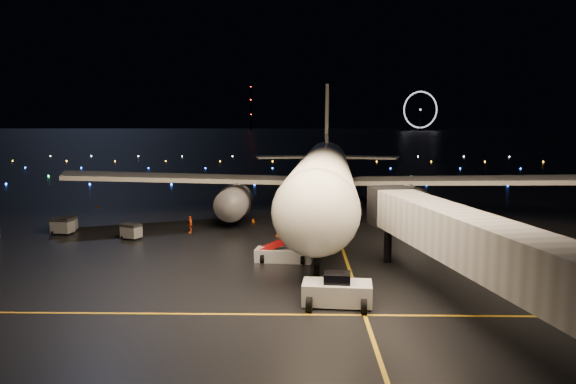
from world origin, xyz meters
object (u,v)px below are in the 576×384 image
baggage_cart_1 (67,224)px  baggage_cart_2 (62,226)px  pushback_tug (337,289)px  belt_loader (284,242)px  airliner (324,145)px  baggage_cart_0 (131,232)px  crew_c (190,224)px

baggage_cart_1 → baggage_cart_2: (0.22, -1.83, 0.07)m
pushback_tug → belt_loader: belt_loader is taller
airliner → baggage_cart_1: airliner is taller
baggage_cart_0 → pushback_tug: bearing=-21.0°
pushback_tug → belt_loader: bearing=113.6°
baggage_cart_1 → pushback_tug: bearing=-47.7°
airliner → baggage_cart_2: (-28.49, -11.38, -8.22)m
belt_loader → baggage_cart_2: size_ratio=3.46×
belt_loader → baggage_cart_1: size_ratio=3.78×
belt_loader → baggage_cart_0: size_ratio=3.84×
belt_loader → baggage_cart_2: (-24.10, 11.19, -0.86)m
airliner → crew_c: airliner is taller
airliner → crew_c: size_ratio=34.06×
baggage_cart_0 → baggage_cart_2: size_ratio=0.90×
crew_c → baggage_cart_0: size_ratio=1.01×
airliner → baggage_cart_1: (-28.71, -9.55, -8.29)m
airliner → belt_loader: bearing=-97.5°
pushback_tug → baggage_cart_1: size_ratio=2.39×
belt_loader → baggage_cart_1: bearing=158.1°
baggage_cart_1 → baggage_cart_2: 1.84m
airliner → pushback_tug: 35.08m
airliner → baggage_cart_2: bearing=-154.7°
baggage_cart_0 → baggage_cart_2: (-8.12, 2.33, 0.09)m
baggage_cart_1 → airliner: bearing=11.9°
crew_c → baggage_cart_1: (-13.79, 0.74, -0.14)m
airliner → baggage_cart_1: size_ratio=33.85×
belt_loader → crew_c: (-10.53, 12.28, -0.80)m
baggage_cart_0 → baggage_cart_1: baggage_cart_1 is taller
crew_c → baggage_cart_2: crew_c is taller
belt_loader → crew_c: belt_loader is taller
pushback_tug → crew_c: 27.85m
baggage_cart_0 → baggage_cart_1: bearing=178.4°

